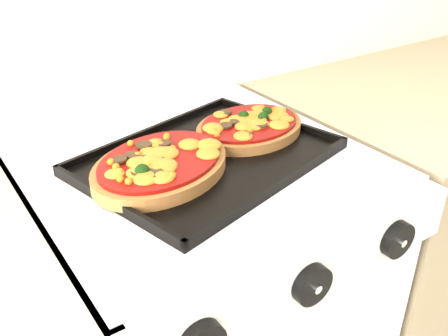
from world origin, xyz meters
TOP-DOWN VIEW (x-y plane):
  - stove at (-0.03, 1.70)m, footprint 0.60×0.60m
  - control_panel at (-0.03, 1.39)m, footprint 0.60×0.02m
  - knob_center at (-0.04, 1.37)m, footprint 0.06×0.02m
  - knob_right at (0.15, 1.37)m, footprint 0.06×0.02m
  - baking_tray at (-0.01, 1.67)m, footprint 0.49×0.41m
  - pizza_left at (-0.11, 1.66)m, footprint 0.31×0.28m
  - pizza_right at (0.11, 1.71)m, footprint 0.25×0.21m

SIDE VIEW (x-z plane):
  - stove at x=-0.03m, z-range 0.00..0.91m
  - control_panel at x=-0.03m, z-range 0.81..0.90m
  - knob_center at x=-0.04m, z-range 0.82..0.89m
  - knob_right at x=0.15m, z-range 0.82..0.89m
  - baking_tray at x=-0.01m, z-range 0.91..0.93m
  - pizza_right at x=0.11m, z-range 0.92..0.95m
  - pizza_left at x=-0.11m, z-range 0.92..0.96m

